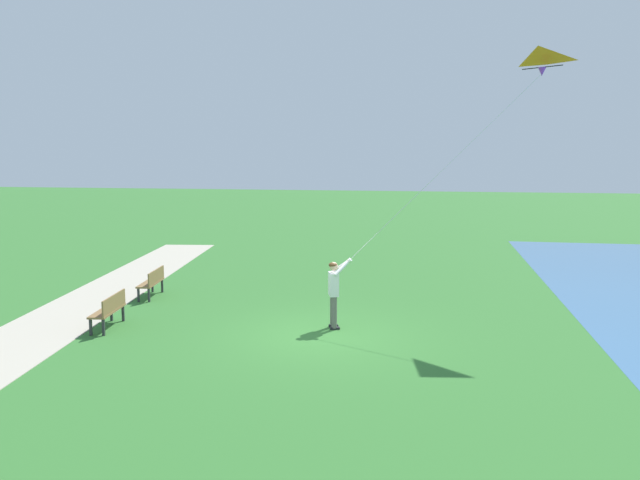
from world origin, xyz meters
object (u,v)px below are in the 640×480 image
object	(u,v)px
park_bench_near_walkway	(153,281)
flying_kite	(536,63)
park_bench_far_walkway	(110,309)
person_kite_flyer	(334,288)

from	to	relation	value
park_bench_near_walkway	flying_kite	bearing A→B (deg)	174.88
flying_kite	park_bench_far_walkway	size ratio (longest dim) A/B	3.44
flying_kite	park_bench_near_walkway	distance (m)	12.72
park_bench_far_walkway	person_kite_flyer	bearing A→B (deg)	-170.06
person_kite_flyer	flying_kite	bearing A→B (deg)	-163.22
park_bench_far_walkway	park_bench_near_walkway	bearing A→B (deg)	-82.68
person_kite_flyer	park_bench_far_walkway	xyz separation A→B (m)	(5.69, 1.00, -0.54)
flying_kite	park_bench_far_walkway	distance (m)	12.54
person_kite_flyer	flying_kite	xyz separation A→B (m)	(-4.92, -1.48, 5.67)
park_bench_near_walkway	park_bench_far_walkway	xyz separation A→B (m)	(-0.45, 3.47, 0.00)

